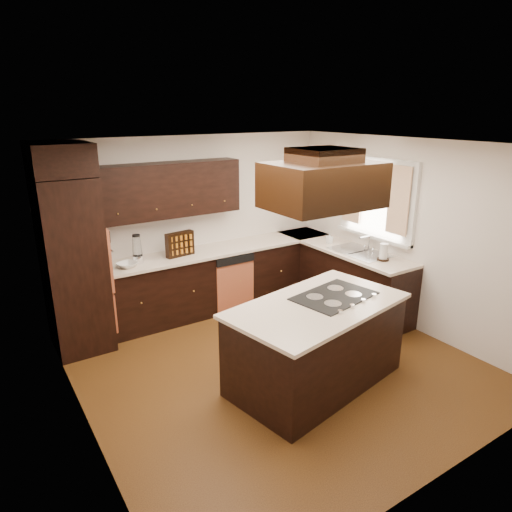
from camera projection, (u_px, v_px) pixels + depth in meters
name	position (u px, v px, depth m)	size (l,w,h in m)	color
floor	(277.00, 365.00, 5.31)	(4.20, 4.20, 0.02)	brown
ceiling	(280.00, 143.00, 4.54)	(4.20, 4.20, 0.02)	white
wall_back	(194.00, 224.00, 6.61)	(4.20, 0.02, 2.50)	beige
wall_front	(451.00, 343.00, 3.24)	(4.20, 0.02, 2.50)	beige
wall_left	(75.00, 307.00, 3.83)	(0.02, 4.20, 2.50)	beige
wall_right	(408.00, 235.00, 6.02)	(0.02, 4.20, 2.50)	beige
oven_column	(74.00, 266.00, 5.43)	(0.65, 0.75, 2.12)	black
wall_oven_face	(103.00, 256.00, 5.59)	(0.05, 0.62, 0.78)	#BE5E3C
base_cabinets_back	(207.00, 282.00, 6.63)	(2.93, 0.60, 0.88)	black
base_cabinets_right	(340.00, 277.00, 6.83)	(0.60, 2.40, 0.88)	black
countertop_back	(207.00, 252.00, 6.48)	(2.93, 0.63, 0.04)	beige
countertop_right	(341.00, 248.00, 6.68)	(0.63, 2.40, 0.04)	beige
upper_cabinets	(168.00, 190.00, 6.07)	(2.00, 0.34, 0.72)	black
dishwasher_front	(235.00, 287.00, 6.56)	(0.60, 0.05, 0.72)	#BE5E3C
window_frame	(377.00, 199.00, 6.31)	(0.06, 1.32, 1.12)	silver
window_pane	(379.00, 199.00, 6.33)	(0.00, 1.20, 1.00)	white
curtain_left	(399.00, 201.00, 5.93)	(0.02, 0.34, 0.90)	#F9E6C5
curtain_right	(353.00, 191.00, 6.60)	(0.02, 0.34, 0.90)	#F9E6C5
sink_rim	(359.00, 252.00, 6.40)	(0.52, 0.84, 0.01)	silver
island	(316.00, 345.00, 4.86)	(1.84, 1.00, 0.88)	black
island_top	(318.00, 305.00, 4.72)	(1.90, 1.07, 0.04)	beige
cooktop	(334.00, 296.00, 4.89)	(0.87, 0.58, 0.01)	black
range_hood	(323.00, 185.00, 4.26)	(1.05, 0.72, 0.42)	black
hood_duct	(324.00, 155.00, 4.17)	(0.55, 0.50, 0.13)	black
blender_base	(138.00, 259.00, 5.94)	(0.15, 0.15, 0.10)	silver
blender_pitcher	(137.00, 246.00, 5.89)	(0.13, 0.13, 0.26)	silver
spice_rack	(180.00, 244.00, 6.19)	(0.40, 0.10, 0.33)	black
mixing_bowl	(127.00, 265.00, 5.78)	(0.25, 0.25, 0.06)	silver
soap_bottle	(329.00, 238.00, 6.78)	(0.07, 0.08, 0.16)	silver
paper_towel	(384.00, 252.00, 6.02)	(0.11, 0.11, 0.23)	silver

